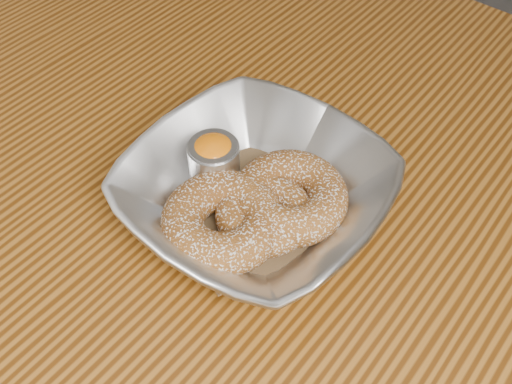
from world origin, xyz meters
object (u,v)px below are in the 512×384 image
Objects in this scene: donut_front at (223,221)px; donut_back at (290,197)px; donut_extra at (265,214)px; serving_bowl at (256,193)px; table at (333,251)px; ramekin at (214,161)px.

donut_back is at bearing 63.70° from donut_front.
donut_front is at bearing -116.30° from donut_back.
donut_back is at bearing 75.81° from donut_extra.
donut_back is (0.03, 0.02, 0.00)m from serving_bowl.
donut_back is (-0.02, -0.06, 0.13)m from table.
donut_back is 0.03m from donut_extra.
donut_back is at bearing -113.34° from table.
serving_bowl is 0.02m from donut_extra.
donut_front is at bearing -92.90° from serving_bowl.
table is 0.14m from donut_back.
donut_front reaches higher than donut_extra.
donut_back is at bearing 10.18° from ramekin.
serving_bowl is 0.03m from donut_back.
donut_extra is 0.07m from ramekin.
table is at bearing 66.66° from donut_back.
donut_back is 0.07m from donut_front.
donut_front is at bearing -42.64° from ramekin.
serving_bowl is at bearing 147.55° from donut_extra.
ramekin reaches higher than donut_front.
table is 5.11× the size of serving_bowl.
ramekin reaches higher than table.
donut_front is at bearing -125.40° from donut_extra.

